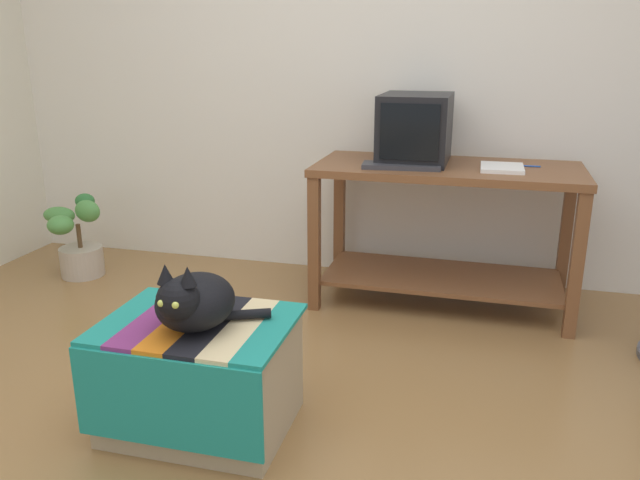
# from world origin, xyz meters

# --- Properties ---
(ground_plane) EXTENTS (14.00, 14.00, 0.00)m
(ground_plane) POSITION_xyz_m (0.00, 0.00, 0.00)
(ground_plane) COLOR olive
(back_wall) EXTENTS (8.00, 0.10, 2.60)m
(back_wall) POSITION_xyz_m (0.00, 2.05, 1.30)
(back_wall) COLOR silver
(back_wall) RESTS_ON ground_plane
(desk) EXTENTS (1.40, 0.66, 0.78)m
(desk) POSITION_xyz_m (0.49, 1.60, 0.53)
(desk) COLOR brown
(desk) RESTS_ON ground_plane
(tv_monitor) EXTENTS (0.37, 0.48, 0.36)m
(tv_monitor) POSITION_xyz_m (0.30, 1.67, 0.95)
(tv_monitor) COLOR black
(tv_monitor) RESTS_ON desk
(keyboard) EXTENTS (0.41, 0.18, 0.02)m
(keyboard) POSITION_xyz_m (0.26, 1.46, 0.79)
(keyboard) COLOR #333338
(keyboard) RESTS_ON desk
(book) EXTENTS (0.21, 0.25, 0.02)m
(book) POSITION_xyz_m (0.76, 1.55, 0.79)
(book) COLOR white
(book) RESTS_ON desk
(ottoman_with_blanket) EXTENTS (0.68, 0.53, 0.43)m
(ottoman_with_blanket) POSITION_xyz_m (-0.29, 0.14, 0.22)
(ottoman_with_blanket) COLOR tan
(ottoman_with_blanket) RESTS_ON ground_plane
(cat) EXTENTS (0.38, 0.36, 0.27)m
(cat) POSITION_xyz_m (-0.27, 0.09, 0.54)
(cat) COLOR black
(cat) RESTS_ON ottoman_with_blanket
(potted_plant) EXTENTS (0.44, 0.41, 0.50)m
(potted_plant) POSITION_xyz_m (-1.73, 1.46, 0.22)
(potted_plant) COLOR #B7A893
(potted_plant) RESTS_ON ground_plane
(pen) EXTENTS (0.14, 0.01, 0.01)m
(pen) POSITION_xyz_m (0.89, 1.67, 0.78)
(pen) COLOR #2351B2
(pen) RESTS_ON desk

